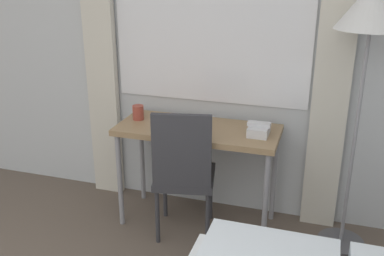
{
  "coord_description": "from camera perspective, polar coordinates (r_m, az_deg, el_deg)",
  "views": [
    {
      "loc": [
        0.87,
        -0.11,
        1.84
      ],
      "look_at": [
        0.12,
        2.26,
        0.9
      ],
      "focal_mm": 42.0,
      "sensor_mm": 36.0,
      "label": 1
    }
  ],
  "objects": [
    {
      "name": "standing_lamp",
      "position": [
        2.81,
        21.77,
        12.31
      ],
      "size": [
        0.41,
        0.41,
        1.74
      ],
      "color": "#4C4C51",
      "rests_on": "ground_plane"
    },
    {
      "name": "mug",
      "position": [
        3.25,
        -6.85,
        1.97
      ],
      "size": [
        0.08,
        0.08,
        0.1
      ],
      "color": "#993F33",
      "rests_on": "desk"
    },
    {
      "name": "wall_back_with_window",
      "position": [
        3.24,
        1.92,
        12.18
      ],
      "size": [
        5.6,
        0.13,
        2.7
      ],
      "color": "silver",
      "rests_on": "ground_plane"
    },
    {
      "name": "book",
      "position": [
        3.04,
        -0.44,
        0.03
      ],
      "size": [
        0.25,
        0.17,
        0.02
      ],
      "rotation": [
        0.0,
        0.0,
        0.12
      ],
      "color": "maroon",
      "rests_on": "desk"
    },
    {
      "name": "desk_chair",
      "position": [
        3.01,
        -1.07,
        -5.3
      ],
      "size": [
        0.47,
        0.47,
        0.94
      ],
      "rotation": [
        0.0,
        0.0,
        0.21
      ],
      "color": "#333338",
      "rests_on": "ground_plane"
    },
    {
      "name": "telephone",
      "position": [
        2.98,
        8.48,
        -0.18
      ],
      "size": [
        0.15,
        0.18,
        0.09
      ],
      "color": "silver",
      "rests_on": "desk"
    },
    {
      "name": "desk",
      "position": [
        3.11,
        0.74,
        -1.21
      ],
      "size": [
        1.12,
        0.48,
        0.75
      ],
      "color": "#937551",
      "rests_on": "ground_plane"
    }
  ]
}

